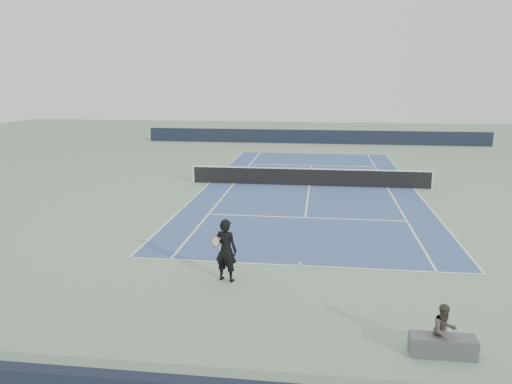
# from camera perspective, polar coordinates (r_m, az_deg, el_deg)

# --- Properties ---
(ground) EXTENTS (80.00, 80.00, 0.00)m
(ground) POSITION_cam_1_polar(r_m,az_deg,el_deg) (27.06, 6.10, 0.72)
(ground) COLOR gray
(court_surface) EXTENTS (10.97, 23.77, 0.01)m
(court_surface) POSITION_cam_1_polar(r_m,az_deg,el_deg) (27.06, 6.10, 0.73)
(court_surface) COLOR #375583
(court_surface) RESTS_ON ground
(tennis_net) EXTENTS (12.90, 0.10, 1.07)m
(tennis_net) POSITION_cam_1_polar(r_m,az_deg,el_deg) (26.96, 6.12, 1.77)
(tennis_net) COLOR silver
(tennis_net) RESTS_ON ground
(windscreen_far) EXTENTS (30.00, 0.25, 1.20)m
(windscreen_far) POSITION_cam_1_polar(r_m,az_deg,el_deg) (44.63, 6.71, 6.29)
(windscreen_far) COLOR black
(windscreen_far) RESTS_ON ground
(tennis_player) EXTENTS (0.85, 0.67, 1.84)m
(tennis_player) POSITION_cam_1_polar(r_m,az_deg,el_deg) (14.26, -3.47, -6.63)
(tennis_player) COLOR black
(tennis_player) RESTS_ON ground
(tennis_ball) EXTENTS (0.07, 0.07, 0.07)m
(tennis_ball) POSITION_cam_1_polar(r_m,az_deg,el_deg) (13.87, -2.50, -11.15)
(tennis_ball) COLOR #D0E92F
(tennis_ball) RESTS_ON ground
(spectator_bench) EXTENTS (1.42, 0.84, 1.16)m
(spectator_bench) POSITION_cam_1_polar(r_m,az_deg,el_deg) (11.50, 20.62, -15.34)
(spectator_bench) COLOR #4F4F53
(spectator_bench) RESTS_ON ground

